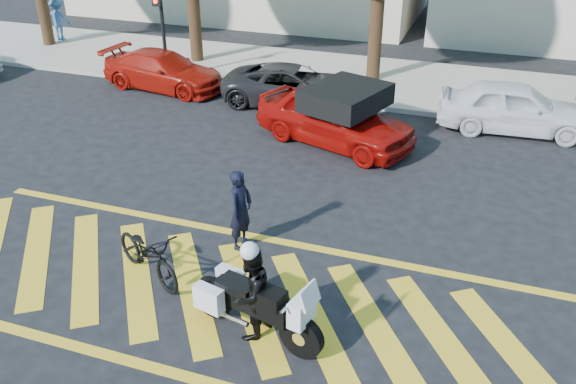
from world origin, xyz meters
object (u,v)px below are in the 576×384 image
(parked_mid_left, at_px, (293,86))
(officer_moto, at_px, (251,293))
(bicycle, at_px, (148,254))
(red_convertible, at_px, (335,117))
(parked_mid_right, at_px, (515,107))
(officer_bike, at_px, (241,210))
(police_motorcycle, at_px, (253,304))
(parked_left, at_px, (164,71))

(parked_mid_left, bearing_deg, officer_moto, -170.17)
(bicycle, relative_size, parked_mid_left, 0.44)
(red_convertible, height_order, parked_mid_right, red_convertible)
(officer_bike, relative_size, officer_moto, 1.02)
(bicycle, distance_m, parked_mid_left, 9.15)
(police_motorcycle, distance_m, red_convertible, 7.55)
(parked_mid_right, bearing_deg, police_motorcycle, 155.73)
(officer_moto, bearing_deg, parked_left, -130.59)
(officer_moto, xyz_separation_m, red_convertible, (-0.73, 7.52, -0.06))
(officer_moto, relative_size, parked_left, 0.38)
(officer_moto, bearing_deg, red_convertible, -160.68)
(police_motorcycle, distance_m, officer_moto, 0.21)
(police_motorcycle, bearing_deg, bicycle, 175.26)
(parked_left, xyz_separation_m, parked_mid_left, (4.42, 0.00, -0.01))
(red_convertible, bearing_deg, bicycle, -174.15)
(red_convertible, bearing_deg, parked_mid_right, -42.45)
(bicycle, relative_size, parked_left, 0.45)
(parked_left, distance_m, parked_mid_left, 4.42)
(parked_mid_left, bearing_deg, parked_mid_right, -95.34)
(officer_moto, distance_m, parked_mid_right, 10.57)
(officer_moto, relative_size, red_convertible, 0.37)
(bicycle, height_order, parked_mid_left, parked_mid_left)
(bicycle, relative_size, police_motorcycle, 0.78)
(officer_bike, relative_size, parked_mid_left, 0.38)
(police_motorcycle, relative_size, parked_left, 0.58)
(officer_bike, distance_m, parked_mid_left, 7.84)
(parked_left, bearing_deg, bicycle, -145.37)
(parked_mid_left, relative_size, parked_mid_right, 1.04)
(parked_mid_left, xyz_separation_m, parked_mid_right, (6.35, 0.00, 0.10))
(bicycle, bearing_deg, red_convertible, 14.84)
(officer_bike, xyz_separation_m, parked_mid_left, (-1.57, 7.68, -0.22))
(officer_moto, xyz_separation_m, parked_mid_left, (-2.69, 9.92, -0.20))
(bicycle, height_order, officer_moto, officer_moto)
(officer_moto, height_order, parked_mid_right, officer_moto)
(police_motorcycle, distance_m, parked_left, 12.21)
(officer_moto, bearing_deg, police_motorcycle, 131.89)
(bicycle, bearing_deg, parked_left, 55.71)
(police_motorcycle, relative_size, officer_moto, 1.51)
(officer_moto, bearing_deg, parked_mid_right, 173.49)
(bicycle, bearing_deg, officer_moto, -80.93)
(parked_mid_left, distance_m, parked_mid_right, 6.35)
(red_convertible, xyz_separation_m, parked_mid_left, (-1.96, 2.40, -0.14))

